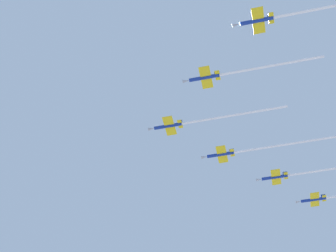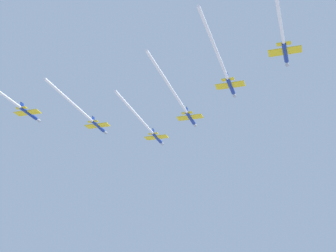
% 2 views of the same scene
% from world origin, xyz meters
% --- Properties ---
extents(jet_lead, '(33.62, 25.69, 2.20)m').
position_xyz_m(jet_lead, '(4.93, -13.47, 111.45)').
color(jet_lead, navy).
extents(jet_port_inner, '(31.28, 23.92, 2.20)m').
position_xyz_m(jet_port_inner, '(4.01, 5.87, 111.97)').
color(jet_port_inner, navy).
extents(jet_starboard_inner, '(36.75, 28.06, 2.20)m').
position_xyz_m(jet_starboard_inner, '(-16.21, -16.14, 110.93)').
color(jet_starboard_inner, navy).
extents(jet_port_outer, '(32.54, 24.88, 2.20)m').
position_xyz_m(jet_port_outer, '(-0.17, 27.68, 111.51)').
color(jet_port_outer, navy).
extents(jet_starboard_outer, '(33.54, 25.63, 2.20)m').
position_xyz_m(jet_starboard_outer, '(-36.46, -19.48, 111.38)').
color(jet_starboard_outer, navy).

